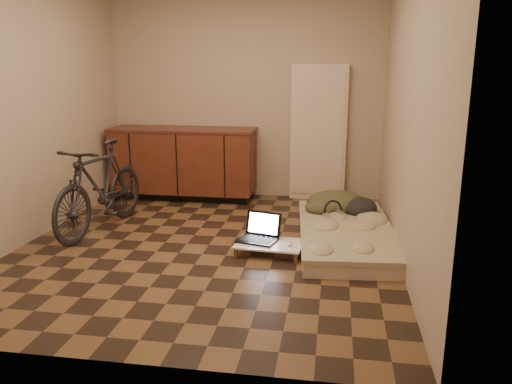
% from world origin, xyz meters
% --- Properties ---
extents(room_shell, '(3.50, 4.00, 2.60)m').
position_xyz_m(room_shell, '(0.00, 0.00, 1.30)').
color(room_shell, brown).
rests_on(room_shell, ground).
extents(cabinets, '(1.84, 0.62, 0.91)m').
position_xyz_m(cabinets, '(-0.75, 1.70, 0.47)').
color(cabinets, black).
rests_on(cabinets, ground).
extents(appliance_panel, '(0.70, 0.10, 1.70)m').
position_xyz_m(appliance_panel, '(0.95, 1.94, 0.85)').
color(appliance_panel, beige).
rests_on(appliance_panel, ground).
extents(bicycle, '(0.66, 1.63, 1.03)m').
position_xyz_m(bicycle, '(-1.20, 0.26, 0.51)').
color(bicycle, black).
rests_on(bicycle, ground).
extents(futon, '(1.04, 1.92, 0.16)m').
position_xyz_m(futon, '(1.30, 0.30, 0.08)').
color(futon, beige).
rests_on(futon, ground).
extents(clothing_pile, '(0.72, 0.62, 0.27)m').
position_xyz_m(clothing_pile, '(1.26, 0.92, 0.29)').
color(clothing_pile, '#3B3F24').
rests_on(clothing_pile, futon).
extents(headphones, '(0.35, 0.34, 0.17)m').
position_xyz_m(headphones, '(1.17, 0.54, 0.24)').
color(headphones, black).
rests_on(headphones, futon).
extents(lap_desk, '(0.63, 0.43, 0.10)m').
position_xyz_m(lap_desk, '(0.60, -0.13, 0.09)').
color(lap_desk, brown).
rests_on(lap_desk, ground).
extents(laptop, '(0.41, 0.38, 0.24)m').
position_xyz_m(laptop, '(0.50, -0.05, 0.15)').
color(laptop, black).
rests_on(laptop, lap_desk).
extents(mouse, '(0.06, 0.09, 0.03)m').
position_xyz_m(mouse, '(0.79, -0.17, 0.12)').
color(mouse, white).
rests_on(mouse, lap_desk).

